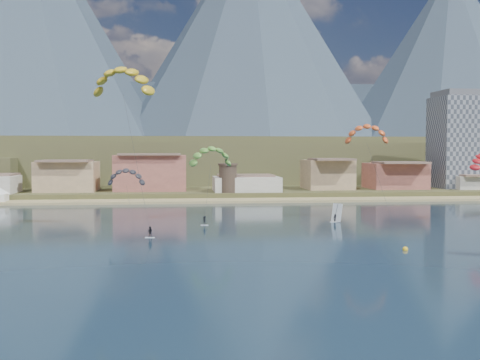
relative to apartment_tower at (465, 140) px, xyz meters
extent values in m
plane|color=black|center=(-85.00, -128.00, -17.82)|extent=(2400.00, 2400.00, 0.00)
cube|color=tan|center=(-85.00, -22.00, -17.57)|extent=(2200.00, 12.00, 0.90)
cube|color=brown|center=(-85.00, 432.00, -17.82)|extent=(2200.00, 900.00, 4.00)
cube|color=brown|center=(-45.00, 92.00, -8.32)|extent=(320.00, 150.00, 15.00)
cube|color=brown|center=(-125.00, 132.00, -6.82)|extent=(380.00, 170.00, 18.00)
cone|color=#2B3848|center=(-325.00, 692.00, 184.18)|extent=(460.00, 460.00, 400.00)
cone|color=#2B3848|center=(15.00, 712.00, 164.18)|extent=(440.00, 440.00, 360.00)
cone|color=#2B3848|center=(315.00, 672.00, 129.18)|extent=(380.00, 380.00, 290.00)
cube|color=#2B3848|center=(-85.00, 772.00, 39.18)|extent=(2000.00, 200.00, 110.00)
cube|color=gray|center=(0.00, 0.00, -0.82)|extent=(20.00, 16.00, 30.00)
cube|color=#59595E|center=(0.00, 0.00, 15.18)|extent=(18.00, 14.40, 2.00)
cylinder|color=#47382D|center=(-80.00, -14.00, -11.82)|extent=(5.20, 5.20, 8.00)
cylinder|color=#47382D|center=(-80.00, -14.00, -7.52)|extent=(5.82, 5.82, 0.60)
cube|color=silver|center=(-99.24, -87.75, -17.77)|extent=(1.64, 0.70, 0.11)
imported|color=black|center=(-99.24, -87.75, -16.80)|extent=(0.98, 0.81, 1.82)
cylinder|color=#262626|center=(-101.91, -81.41, -4.74)|extent=(0.05, 0.05, 27.53)
cube|color=silver|center=(-89.48, -72.71, -17.77)|extent=(1.52, 0.66, 0.10)
imported|color=black|center=(-89.48, -72.71, -16.87)|extent=(1.18, 0.79, 1.69)
cylinder|color=#262626|center=(-88.57, -67.46, -11.59)|extent=(0.05, 0.05, 14.82)
cylinder|color=#262626|center=(-104.79, -71.85, -13.83)|extent=(0.04, 0.04, 10.88)
cylinder|color=#262626|center=(-54.96, -69.56, -9.61)|extent=(0.04, 0.04, 17.73)
cube|color=silver|center=(-62.93, -70.36, -17.77)|extent=(2.14, 0.83, 0.10)
imported|color=black|center=(-62.93, -70.36, -16.97)|extent=(0.78, 0.56, 1.50)
cube|color=white|center=(-62.58, -70.36, -15.89)|extent=(1.05, 2.33, 3.58)
sphere|color=yellow|center=(-61.53, -103.85, -17.68)|extent=(0.79, 0.79, 0.79)
camera|label=1|loc=(-94.41, -185.81, -3.09)|focal=43.91mm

